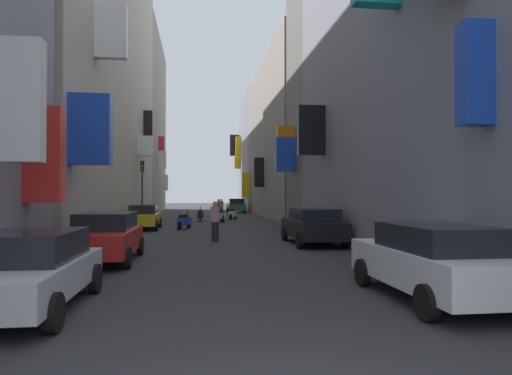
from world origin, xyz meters
name	(u,v)px	position (x,y,z in m)	size (l,w,h in m)	color
ground_plane	(208,222)	(0.00, 30.00, 0.00)	(140.00, 140.00, 0.00)	#2D2D30
building_left_mid_b	(81,62)	(-7.99, 26.71, 10.33)	(7.35, 29.11, 20.68)	#B2A899
building_left_mid_c	(134,125)	(-8.00, 50.64, 10.05)	(6.84, 18.73, 20.11)	gray
building_right_near	(469,3)	(7.99, 10.71, 8.25)	(7.39, 21.44, 16.50)	gray
building_right_mid_a	(342,58)	(7.99, 23.73, 10.35)	(7.18, 4.59, 20.73)	slate
building_right_mid_c	(294,140)	(8.00, 37.35, 6.97)	(6.89, 21.33, 13.95)	gray
building_right_far	(266,154)	(7.99, 54.02, 7.10)	(7.27, 11.99, 14.20)	gray
parked_car_white	(434,260)	(3.77, 5.35, 0.77)	(1.94, 4.30, 1.46)	white
parked_car_yellow	(144,216)	(-3.82, 24.10, 0.74)	(1.83, 4.17, 1.41)	gold
parked_car_silver	(25,269)	(-3.75, 5.53, 0.73)	(1.98, 4.13, 1.37)	#B7B7BC
parked_car_red	(106,236)	(-3.51, 11.33, 0.78)	(1.91, 4.35, 1.47)	#B21E1E
parked_car_black	(313,225)	(3.92, 15.14, 0.77)	(1.95, 4.41, 1.46)	black
parked_car_green	(236,205)	(3.52, 46.80, 0.80)	(1.95, 4.00, 1.54)	#236638
scooter_blue	(184,221)	(-1.49, 23.82, 0.46)	(0.80, 1.73, 1.13)	#2D4CAD
scooter_silver	(222,216)	(1.05, 30.25, 0.46)	(0.52, 1.84, 1.13)	#ADADB2
scooter_white	(233,214)	(2.10, 33.35, 0.46)	(0.80, 1.70, 1.13)	silver
scooter_black	(200,215)	(-0.50, 31.32, 0.46)	(0.47, 1.97, 1.13)	black
pedestrian_crossing	(222,207)	(1.59, 40.86, 0.77)	(0.46, 0.46, 1.56)	black
pedestrian_near_left	(219,209)	(0.96, 33.33, 0.82)	(0.44, 0.44, 1.65)	#333333
pedestrian_near_right	(215,221)	(0.02, 16.80, 0.87)	(0.48, 0.48, 1.73)	#252525
traffic_light_near_corner	(142,181)	(-4.63, 30.19, 2.99)	(0.26, 0.34, 4.40)	#2D2D2D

